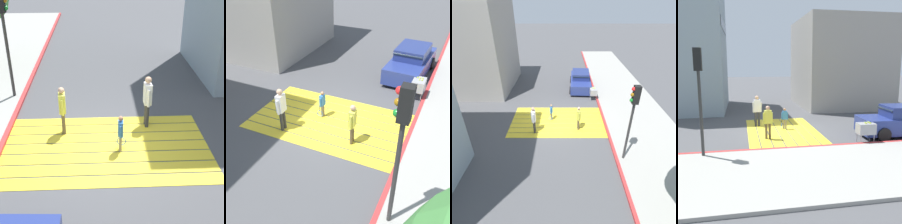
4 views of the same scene
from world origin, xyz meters
TOP-DOWN VIEW (x-y plane):
  - ground_plane at (0.00, 0.00)m, footprint 120.00×120.00m
  - crosswalk_stripes at (0.00, -0.00)m, footprint 6.40×3.80m
  - curb_painted at (-3.25, 0.00)m, footprint 0.16×40.00m
  - traffic_light_corner at (-3.58, 3.72)m, footprint 0.39×0.28m
  - pedestrian_adult_lead at (1.43, 1.28)m, footprint 0.25×0.53m
  - pedestrian_adult_trailing at (-1.37, 0.94)m, footprint 0.24×0.48m
  - pedestrian_child_with_racket at (0.44, -0.19)m, footprint 0.29×0.38m

SIDE VIEW (x-z plane):
  - ground_plane at x=0.00m, z-range 0.00..0.00m
  - crosswalk_stripes at x=0.00m, z-range 0.00..0.01m
  - curb_painted at x=-3.25m, z-range 0.00..0.13m
  - pedestrian_child_with_racket at x=0.44m, z-range 0.07..1.27m
  - pedestrian_adult_trailing at x=-1.37m, z-range 0.14..1.79m
  - pedestrian_adult_lead at x=1.43m, z-range 0.15..1.97m
  - traffic_light_corner at x=-3.58m, z-range 0.92..5.16m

